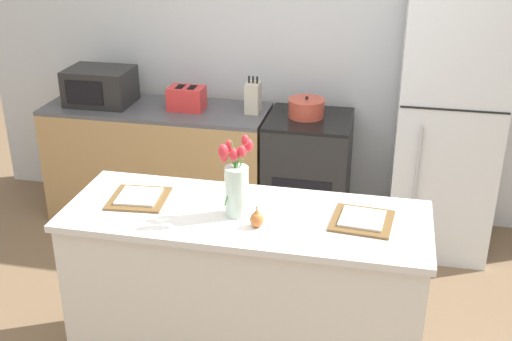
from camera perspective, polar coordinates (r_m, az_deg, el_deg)
The scene contains 13 objects.
back_wall at distance 4.88m, azimuth 4.43°, elevation 11.21°, with size 5.20×0.08×2.70m.
kitchen_island at distance 3.40m, azimuth -0.90°, elevation -10.91°, with size 1.80×0.66×0.95m.
back_counter at distance 5.04m, azimuth -8.58°, elevation 0.70°, with size 1.68×0.60×0.91m.
stove_range at distance 4.77m, azimuth 4.59°, elevation -0.47°, with size 0.60×0.61×0.91m.
refrigerator at distance 4.59m, azimuth 16.65°, elevation 3.81°, with size 0.68×0.67×1.84m.
flower_vase at distance 3.07m, azimuth -1.76°, elevation -1.14°, with size 0.15×0.15×0.42m.
pear_figurine at distance 3.01m, azimuth 0.08°, elevation -4.30°, with size 0.07×0.07×0.11m.
plate_setting_left at distance 3.33m, azimuth -10.37°, elevation -2.39°, with size 0.31×0.31×0.02m.
plate_setting_right at distance 3.11m, azimuth 9.42°, elevation -4.36°, with size 0.31×0.31×0.02m.
toaster at distance 4.77m, azimuth -6.19°, elevation 6.41°, with size 0.28×0.18×0.17m.
cooking_pot at distance 4.60m, azimuth 4.50°, elevation 5.56°, with size 0.26×0.26×0.15m.
microwave at distance 5.00m, azimuth -13.68°, elevation 7.30°, with size 0.48×0.37×0.27m.
knife_block at distance 4.67m, azimuth -0.26°, elevation 6.50°, with size 0.10×0.14×0.27m.
Camera 1 is at (0.64, -2.71, 2.43)m, focal length 45.00 mm.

